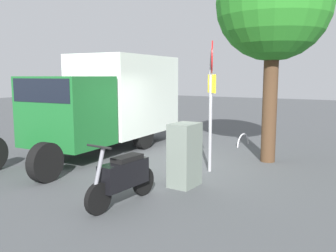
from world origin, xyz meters
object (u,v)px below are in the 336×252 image
street_tree (274,4)px  bike_rack_hoop (243,146)px  box_truck_near (109,98)px  stop_sign (211,86)px  utility_cabinet (185,155)px  motorcycle (124,176)px

street_tree → bike_rack_hoop: (-1.87, -1.31, -4.22)m
bike_rack_hoop → box_truck_near: bearing=-53.3°
box_truck_near → stop_sign: 4.07m
box_truck_near → utility_cabinet: 4.65m
box_truck_near → street_tree: 5.60m
stop_sign → street_tree: size_ratio=0.55×
utility_cabinet → motorcycle: bearing=-17.9°
motorcycle → utility_cabinet: (-1.53, 0.49, 0.16)m
stop_sign → utility_cabinet: size_ratio=2.34×
box_truck_near → motorcycle: (3.87, 3.41, -1.12)m
box_truck_near → utility_cabinet: (2.34, 3.90, -0.96)m
stop_sign → utility_cabinet: (1.37, -0.02, -1.45)m
bike_rack_hoop → motorcycle: bearing=-1.5°
utility_cabinet → bike_rack_hoop: utility_cabinet is taller
utility_cabinet → box_truck_near: bearing=-121.0°
bike_rack_hoop → stop_sign: bearing=5.2°
box_truck_near → stop_sign: (0.97, 3.92, 0.49)m
street_tree → stop_sign: bearing=-28.9°
utility_cabinet → bike_rack_hoop: bearing=-176.4°
box_truck_near → motorcycle: box_truck_near is taller
motorcycle → box_truck_near: bearing=-133.8°
utility_cabinet → bike_rack_hoop: size_ratio=1.61×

